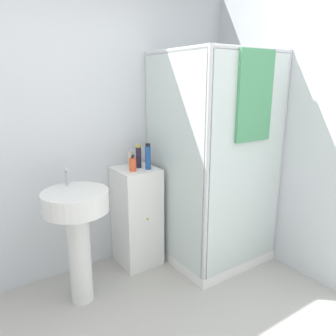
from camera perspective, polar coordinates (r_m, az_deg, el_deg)
name	(u,v)px	position (r m, az deg, el deg)	size (l,w,h in m)	color
wall_back	(61,133)	(2.83, -18.11, 5.80)	(6.40, 0.06, 2.50)	silver
shower_enclosure	(212,207)	(3.09, 7.59, -6.70)	(0.89, 0.92, 1.91)	white
vanity_cabinet	(137,216)	(3.05, -5.44, -8.37)	(0.36, 0.39, 0.92)	white
sink	(77,223)	(2.54, -15.54, -9.19)	(0.48, 0.48, 1.03)	white
soap_dispenser	(133,164)	(2.80, -6.18, 0.64)	(0.06, 0.06, 0.15)	#E5562D
shampoo_bottle_tall_black	(139,157)	(2.90, -5.14, 1.99)	(0.05, 0.05, 0.21)	#281E33
shampoo_bottle_blue	(148,157)	(2.84, -3.50, 1.96)	(0.05, 0.05, 0.23)	#1E4C93
lotion_bottle_white	(131,159)	(2.96, -6.46, 1.57)	(0.06, 0.06, 0.16)	beige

